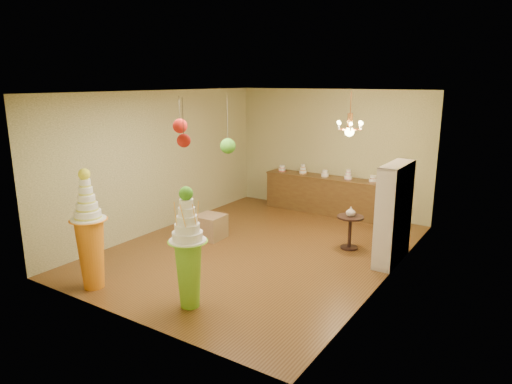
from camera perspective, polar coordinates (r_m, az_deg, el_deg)
The scene contains 17 objects.
floor at distance 8.97m, azimuth 0.40°, elevation -7.11°, with size 6.50×6.50×0.00m, color brown.
ceiling at distance 8.38m, azimuth 0.43°, elevation 12.42°, with size 6.50×6.50×0.00m, color silver.
wall_back at distance 11.38m, azimuth 9.29°, elevation 5.03°, with size 5.00×0.04×3.00m, color tan.
wall_front at distance 6.14m, azimuth -16.16°, elevation -2.85°, with size 5.00×0.04×3.00m, color tan.
wall_left at distance 10.09m, azimuth -11.66°, elevation 3.81°, with size 0.04×6.50×3.00m, color tan.
wall_right at distance 7.54m, azimuth 16.64°, elevation 0.15°, with size 0.04×6.50×3.00m, color tan.
pedestal_green at distance 6.62m, azimuth -8.45°, elevation -8.20°, with size 0.69×0.69×1.79m.
pedestal_orange at distance 7.58m, azimuth -19.98°, elevation -6.04°, with size 0.63×0.63×1.92m.
burlap_riser at distance 9.53m, azimuth -5.73°, elevation -4.33°, with size 0.55×0.55×0.50m, color #947351.
sideboard at distance 11.33m, azimuth 8.52°, elevation -0.26°, with size 3.04×0.54×1.16m.
shelving_unit at distance 8.47m, azimuth 16.88°, elevation -2.56°, with size 0.33×1.20×1.80m.
round_table at distance 9.04m, azimuth 11.66°, elevation -4.39°, with size 0.57×0.57×0.66m.
vase at distance 8.95m, azimuth 11.76°, elevation -2.40°, with size 0.18×0.18×0.19m, color beige.
pom_red_left at distance 6.40m, azimuth -9.48°, elevation 8.15°, with size 0.20×0.20×0.51m.
pom_green_mid at distance 7.24m, azimuth -3.54°, elevation 5.77°, with size 0.25×0.25×0.93m.
pom_red_right at distance 5.83m, azimuth -9.02°, elevation 6.39°, with size 0.17×0.17×0.62m.
chandelier at distance 8.91m, azimuth 11.62°, elevation 7.73°, with size 0.59×0.59×0.85m.
Camera 1 is at (4.51, -7.06, 3.21)m, focal length 32.00 mm.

